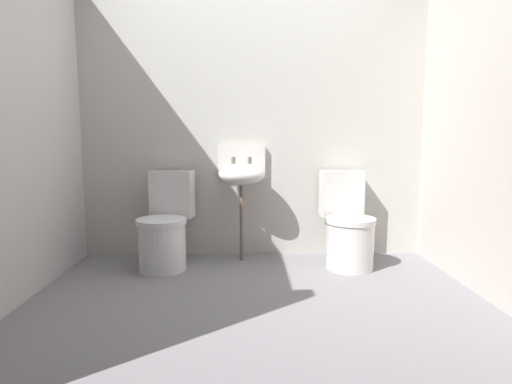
% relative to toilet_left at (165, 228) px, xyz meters
% --- Properties ---
extents(ground_plane, '(3.43, 2.92, 0.08)m').
position_rel_toilet_left_xyz_m(ground_plane, '(0.73, -0.91, -0.36)').
color(ground_plane, slate).
extents(wall_back, '(3.43, 0.10, 2.42)m').
position_rel_toilet_left_xyz_m(wall_back, '(0.73, 0.40, 0.89)').
color(wall_back, '#B8B5AC').
rests_on(wall_back, ground).
extents(wall_right, '(0.10, 2.72, 2.42)m').
position_rel_toilet_left_xyz_m(wall_right, '(2.30, -0.81, 0.89)').
color(wall_right, '#BBB1A8').
rests_on(wall_right, ground).
extents(toilet_left, '(0.45, 0.63, 0.78)m').
position_rel_toilet_left_xyz_m(toilet_left, '(0.00, 0.00, 0.00)').
color(toilet_left, silver).
rests_on(toilet_left, ground).
extents(toilet_right, '(0.42, 0.60, 0.78)m').
position_rel_toilet_left_xyz_m(toilet_right, '(1.51, -0.00, 0.00)').
color(toilet_right, silver).
rests_on(toilet_right, ground).
extents(sink, '(0.42, 0.35, 0.99)m').
position_rel_toilet_left_xyz_m(sink, '(0.63, 0.19, 0.43)').
color(sink, '#6F5E52').
rests_on(sink, ground).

